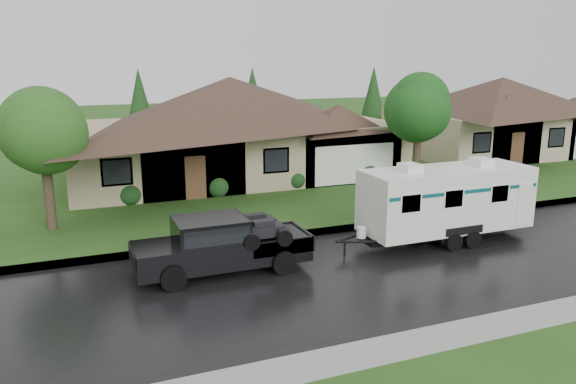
% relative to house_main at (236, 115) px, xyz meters
% --- Properties ---
extents(ground, '(140.00, 140.00, 0.00)m').
position_rel_house_main_xyz_m(ground, '(-2.29, -13.84, -3.59)').
color(ground, '#284B17').
rests_on(ground, ground).
extents(road, '(140.00, 8.00, 0.01)m').
position_rel_house_main_xyz_m(road, '(-2.29, -15.84, -3.59)').
color(road, black).
rests_on(road, ground).
extents(curb, '(140.00, 0.50, 0.15)m').
position_rel_house_main_xyz_m(curb, '(-2.29, -11.59, -3.52)').
color(curb, gray).
rests_on(curb, ground).
extents(lawn, '(140.00, 26.00, 0.15)m').
position_rel_house_main_xyz_m(lawn, '(-2.29, 1.16, -3.52)').
color(lawn, '#284B17').
rests_on(lawn, ground).
extents(house_main, '(19.44, 10.80, 6.90)m').
position_rel_house_main_xyz_m(house_main, '(0.00, 0.00, 0.00)').
color(house_main, tan).
rests_on(house_main, lawn).
extents(house_neighbor, '(15.12, 9.72, 6.45)m').
position_rel_house_main_xyz_m(house_neighbor, '(19.97, 0.50, -0.27)').
color(house_neighbor, tan).
rests_on(house_neighbor, lawn).
extents(tree_left_green, '(3.35, 3.35, 5.54)m').
position_rel_house_main_xyz_m(tree_left_green, '(-9.96, -7.55, 0.40)').
color(tree_left_green, '#382B1E').
rests_on(tree_left_green, lawn).
extents(tree_right_green, '(3.60, 3.60, 5.96)m').
position_rel_house_main_xyz_m(tree_right_green, '(7.76, -6.62, 0.69)').
color(tree_right_green, '#382B1E').
rests_on(tree_right_green, lawn).
extents(shrub_row, '(13.60, 1.00, 1.00)m').
position_rel_house_main_xyz_m(shrub_row, '(-0.29, -4.54, -2.94)').
color(shrub_row, '#143814').
rests_on(shrub_row, lawn).
extents(pickup_truck, '(5.61, 2.13, 1.87)m').
position_rel_house_main_xyz_m(pickup_truck, '(-4.88, -14.15, -2.59)').
color(pickup_truck, black).
rests_on(pickup_truck, ground).
extents(travel_trailer, '(6.91, 2.43, 3.10)m').
position_rel_house_main_xyz_m(travel_trailer, '(3.92, -14.15, -1.95)').
color(travel_trailer, white).
rests_on(travel_trailer, ground).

